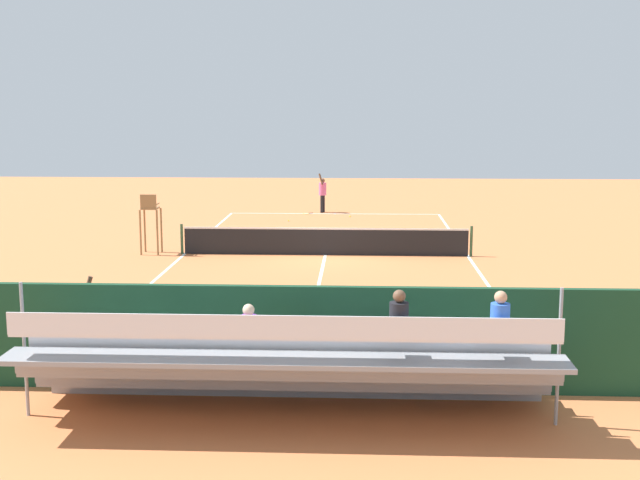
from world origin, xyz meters
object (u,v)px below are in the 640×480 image
tennis_racket (307,214)px  line_judge (88,323)px  bleacher_stand (295,365)px  tennis_ball_far (350,216)px  tennis_player (323,192)px  tennis_net (325,241)px  umpire_chair (150,217)px  tennis_ball_near (289,221)px  courtside_bench (375,351)px  equipment_bag (264,370)px

tennis_racket → line_judge: (2.82, 24.08, 1.00)m
bleacher_stand → tennis_racket: (1.46, -26.27, -0.90)m
tennis_ball_far → bleacher_stand: bearing=88.5°
tennis_player → tennis_ball_far: bearing=130.5°
tennis_net → tennis_racket: size_ratio=19.44×
umpire_chair → tennis_player: bearing=-115.9°
tennis_ball_near → tennis_net: bearing=103.5°
bleacher_stand → tennis_player: bleacher_stand is taller
bleacher_stand → tennis_ball_near: bleacher_stand is taller
tennis_net → tennis_player: size_ratio=5.35×
courtside_bench → line_judge: bearing=-1.0°
equipment_bag → tennis_racket: size_ratio=1.70×
tennis_ball_far → tennis_ball_near: bearing=28.7°
bleacher_stand → tennis_ball_near: (2.11, -23.70, -0.89)m
tennis_net → tennis_ball_near: (2.01, -8.35, -0.47)m
tennis_net → line_judge: size_ratio=5.35×
umpire_chair → courtside_bench: (-7.72, 13.22, -0.76)m
umpire_chair → tennis_ball_near: 9.47m
bleacher_stand → line_judge: 4.81m
tennis_net → tennis_ball_near: 8.60m
tennis_racket → umpire_chair: bearing=66.2°
umpire_chair → tennis_net: bearing=-179.6°
equipment_bag → tennis_ball_near: 21.79m
tennis_ball_near → tennis_ball_far: same height
tennis_net → tennis_racket: tennis_net is taller
courtside_bench → tennis_player: 24.82m
equipment_bag → tennis_net: bearing=-92.7°
equipment_bag → tennis_racket: equipment_bag is taller
umpire_chair → equipment_bag: (-5.56, 13.35, -1.13)m
bleacher_stand → umpire_chair: bearing=-67.6°
tennis_player → tennis_ball_near: size_ratio=29.18×
tennis_player → tennis_ball_far: 2.31m
line_judge → tennis_racket: bearing=-96.7°
bleacher_stand → tennis_ball_near: bearing=-84.9°
courtside_bench → tennis_player: size_ratio=0.93×
bleacher_stand → tennis_player: size_ratio=4.70×
tennis_net → tennis_racket: bearing=-82.9°
tennis_racket → line_judge: size_ratio=0.28×
tennis_net → bleacher_stand: 15.36m
tennis_ball_near → umpire_chair: bearing=63.5°
tennis_player → tennis_ball_far: size_ratio=29.18×
courtside_bench → tennis_ball_far: 23.15m
bleacher_stand → equipment_bag: bearing=-69.1°
tennis_racket → tennis_ball_near: tennis_ball_near is taller
tennis_net → tennis_ball_far: (-0.75, -9.86, -0.47)m
tennis_player → line_judge: same height
tennis_net → umpire_chair: umpire_chair is taller
courtside_bench → tennis_ball_near: size_ratio=27.27×
courtside_bench → line_judge: line_judge is taller
tennis_ball_near → bleacher_stand: bearing=95.1°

